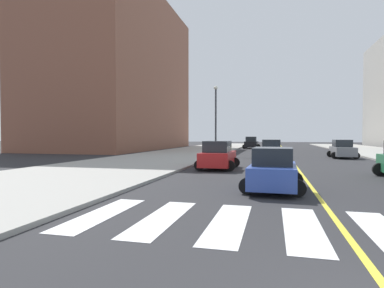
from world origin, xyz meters
name	(u,v)px	position (x,y,z in m)	size (l,w,h in m)	color
sidewalk_kerb_west	(140,162)	(-12.20, 20.00, 0.07)	(10.00, 120.00, 0.15)	#9E9B93
crosswalk_paint	(343,230)	(0.00, 4.00, 0.01)	(13.50, 4.00, 0.01)	silver
lane_divider_paint	(286,152)	(0.00, 40.00, 0.01)	(0.16, 80.00, 0.01)	yellow
low_rise_brick_west	(118,75)	(-26.96, 44.81, 12.34)	(16.00, 32.00, 24.67)	brown
car_white_nearest	(271,150)	(-1.77, 26.17, 0.87)	(2.61, 4.16, 1.86)	silver
car_blue_second	(273,170)	(-1.61, 9.17, 0.82)	(2.54, 3.97, 1.75)	#2D479E
car_black_third	(251,143)	(-5.21, 50.96, 0.95)	(2.89, 4.58, 2.03)	black
car_gray_fifth	(342,149)	(5.04, 30.04, 0.85)	(2.54, 4.06, 1.81)	slate
car_red_sixth	(218,156)	(-5.18, 16.83, 0.87)	(2.63, 4.20, 1.87)	red
street_lamp	(216,114)	(-7.96, 31.64, 4.68)	(0.44, 0.44, 7.72)	#38383D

